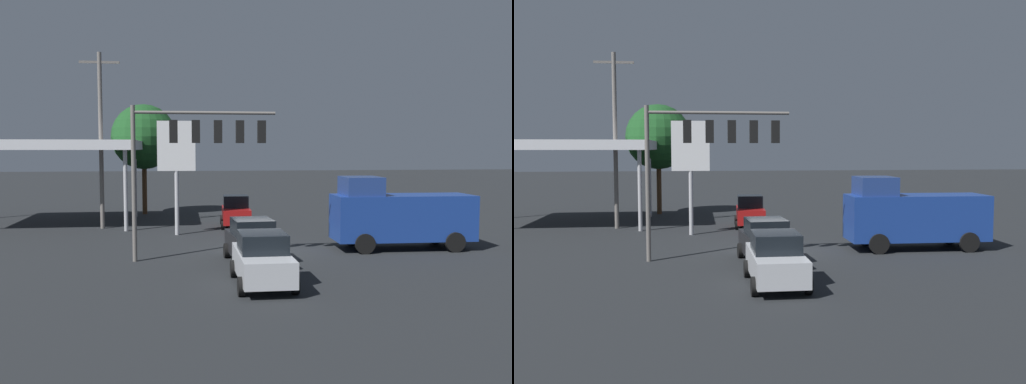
{
  "view_description": "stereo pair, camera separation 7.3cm",
  "coord_description": "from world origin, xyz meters",
  "views": [
    {
      "loc": [
        3.8,
        26.62,
        4.94
      ],
      "look_at": [
        0.0,
        -2.0,
        2.74
      ],
      "focal_mm": 40.0,
      "sensor_mm": 36.0,
      "label": 1
    },
    {
      "loc": [
        3.73,
        26.63,
        4.94
      ],
      "look_at": [
        0.0,
        -2.0,
        2.74
      ],
      "focal_mm": 40.0,
      "sensor_mm": 36.0,
      "label": 2
    }
  ],
  "objects": [
    {
      "name": "ground_plane",
      "position": [
        0.0,
        0.0,
        0.0
      ],
      "size": [
        200.0,
        200.0,
        0.0
      ],
      "primitive_type": "plane",
      "color": "black"
    },
    {
      "name": "traffic_signal_assembly",
      "position": [
        3.15,
        1.42,
        5.19
      ],
      "size": [
        6.32,
        0.43,
        6.8
      ],
      "color": "slate",
      "rests_on": "ground"
    },
    {
      "name": "utility_pole",
      "position": [
        8.61,
        -9.34,
        5.67
      ],
      "size": [
        2.4,
        0.26,
        10.77
      ],
      "color": "slate",
      "rests_on": "ground"
    },
    {
      "name": "gas_station_canopy",
      "position": [
        12.36,
        -11.66,
        5.11
      ],
      "size": [
        11.81,
        8.53,
        5.46
      ],
      "color": "silver",
      "rests_on": "ground"
    },
    {
      "name": "price_sign",
      "position": [
        4.02,
        -6.1,
        4.73
      ],
      "size": [
        2.15,
        0.27,
        6.5
      ],
      "color": "#B7B7BC",
      "rests_on": "ground"
    },
    {
      "name": "sedan_waiting",
      "position": [
        0.9,
        6.51,
        0.95
      ],
      "size": [
        2.06,
        4.4,
        1.93
      ],
      "rotation": [
        0.0,
        0.0,
        1.57
      ],
      "color": "silver",
      "rests_on": "ground"
    },
    {
      "name": "hatchback_crossing",
      "position": [
        0.34,
        -9.12,
        0.95
      ],
      "size": [
        2.11,
        3.88,
        1.97
      ],
      "rotation": [
        0.0,
        0.0,
        1.52
      ],
      "color": "maroon",
      "rests_on": "ground"
    },
    {
      "name": "delivery_truck",
      "position": [
        -6.8,
        -0.02,
        1.69
      ],
      "size": [
        6.85,
        2.69,
        3.58
      ],
      "rotation": [
        0.0,
        0.0,
        -0.02
      ],
      "color": "navy",
      "rests_on": "ground"
    },
    {
      "name": "sedan_far",
      "position": [
        0.76,
        2.53,
        0.95
      ],
      "size": [
        2.27,
        4.5,
        1.93
      ],
      "rotation": [
        0.0,
        0.0,
        1.63
      ],
      "color": "black",
      "rests_on": "ground"
    },
    {
      "name": "street_tree",
      "position": [
        6.5,
        -16.95,
        5.8
      ],
      "size": [
        4.86,
        4.86,
        8.25
      ],
      "color": "#4C331E",
      "rests_on": "ground"
    }
  ]
}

